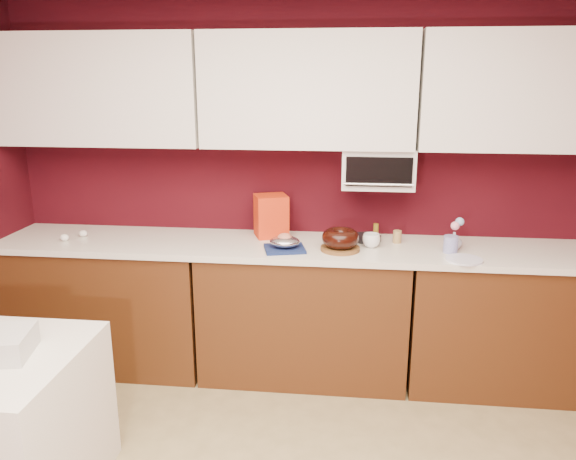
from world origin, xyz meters
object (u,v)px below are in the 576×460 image
(bundt_cake, at_px, (340,238))
(foil_ham_nest, at_px, (285,242))
(toaster_oven, at_px, (378,168))
(blue_jar, at_px, (451,244))
(coffee_mug, at_px, (371,239))
(pandoro_box, at_px, (271,216))
(flower_vase, at_px, (454,239))

(bundt_cake, distance_m, foil_ham_nest, 0.34)
(toaster_oven, relative_size, blue_jar, 4.34)
(toaster_oven, height_order, coffee_mug, toaster_oven)
(pandoro_box, bearing_deg, toaster_oven, -20.62)
(pandoro_box, height_order, blue_jar, pandoro_box)
(foil_ham_nest, distance_m, blue_jar, 1.01)
(bundt_cake, bearing_deg, coffee_mug, 25.03)
(foil_ham_nest, bearing_deg, pandoro_box, 112.56)
(bundt_cake, bearing_deg, foil_ham_nest, -174.24)
(toaster_oven, height_order, bundt_cake, toaster_oven)
(flower_vase, bearing_deg, blue_jar, -112.16)
(bundt_cake, xyz_separation_m, foil_ham_nest, (-0.34, -0.03, -0.03))
(flower_vase, bearing_deg, bundt_cake, -171.00)
(coffee_mug, bearing_deg, bundt_cake, -154.97)
(flower_vase, bearing_deg, coffee_mug, -177.60)
(pandoro_box, xyz_separation_m, coffee_mug, (0.66, -0.18, -0.09))
(toaster_oven, bearing_deg, flower_vase, -17.97)
(bundt_cake, height_order, blue_jar, bundt_cake)
(blue_jar, bearing_deg, toaster_oven, 152.39)
(pandoro_box, xyz_separation_m, flower_vase, (1.16, -0.16, -0.08))
(coffee_mug, relative_size, blue_jar, 1.01)
(pandoro_box, relative_size, blue_jar, 2.69)
(foil_ham_nest, distance_m, flower_vase, 1.05)
(toaster_oven, xyz_separation_m, blue_jar, (0.44, -0.23, -0.42))
(foil_ham_nest, xyz_separation_m, pandoro_box, (-0.13, 0.31, 0.08))
(foil_ham_nest, xyz_separation_m, coffee_mug, (0.53, 0.12, -0.00))
(pandoro_box, relative_size, flower_vase, 2.29)
(bundt_cake, height_order, pandoro_box, pandoro_box)
(blue_jar, xyz_separation_m, flower_vase, (0.03, 0.08, 0.01))
(bundt_cake, bearing_deg, flower_vase, 9.00)
(foil_ham_nest, bearing_deg, coffee_mug, 13.09)
(toaster_oven, xyz_separation_m, pandoro_box, (-0.69, 0.01, -0.34))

